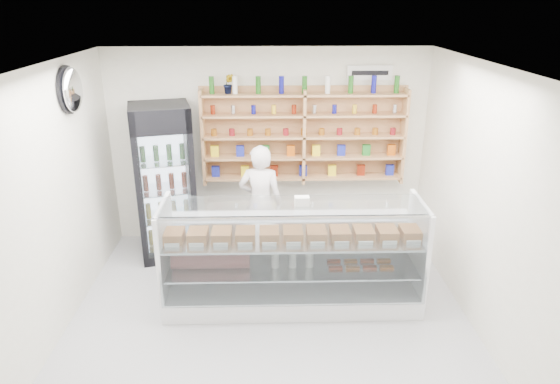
{
  "coord_description": "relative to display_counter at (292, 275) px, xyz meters",
  "views": [
    {
      "loc": [
        -0.01,
        -4.43,
        3.39
      ],
      "look_at": [
        0.13,
        0.9,
        1.32
      ],
      "focal_mm": 32.0,
      "sensor_mm": 36.0,
      "label": 1
    }
  ],
  "objects": [
    {
      "name": "room",
      "position": [
        -0.27,
        -0.68,
        1.05
      ],
      "size": [
        5.0,
        5.0,
        5.0
      ],
      "color": "#A3A4A8",
      "rests_on": "ground"
    },
    {
      "name": "display_counter",
      "position": [
        0.0,
        0.0,
        0.0
      ],
      "size": [
        2.94,
        0.88,
        1.28
      ],
      "color": "white",
      "rests_on": "floor"
    },
    {
      "name": "shop_worker",
      "position": [
        -0.37,
        1.13,
        0.46
      ],
      "size": [
        0.64,
        0.47,
        1.62
      ],
      "primitive_type": "imported",
      "rotation": [
        0.0,
        0.0,
        2.99
      ],
      "color": "white",
      "rests_on": "floor"
    },
    {
      "name": "drinks_cooler",
      "position": [
        -1.67,
        1.29,
        0.71
      ],
      "size": [
        0.92,
        0.91,
        2.13
      ],
      "rotation": [
        0.0,
        0.0,
        0.24
      ],
      "color": "black",
      "rests_on": "floor"
    },
    {
      "name": "wall_shelving",
      "position": [
        0.23,
        1.66,
        1.24
      ],
      "size": [
        2.84,
        0.28,
        1.33
      ],
      "color": "tan",
      "rests_on": "back_wall"
    },
    {
      "name": "potted_plant",
      "position": [
        -0.78,
        1.66,
        1.98
      ],
      "size": [
        0.16,
        0.14,
        0.27
      ],
      "primitive_type": "imported",
      "rotation": [
        0.0,
        0.0,
        -0.13
      ],
      "color": "#1E6626",
      "rests_on": "wall_shelving"
    },
    {
      "name": "security_mirror",
      "position": [
        -2.44,
        0.52,
        2.1
      ],
      "size": [
        0.15,
        0.5,
        0.5
      ],
      "primitive_type": "ellipsoid",
      "color": "silver",
      "rests_on": "left_wall"
    },
    {
      "name": "wall_sign",
      "position": [
        1.13,
        1.79,
        2.1
      ],
      "size": [
        0.62,
        0.03,
        0.2
      ],
      "primitive_type": "cube",
      "color": "white",
      "rests_on": "back_wall"
    }
  ]
}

